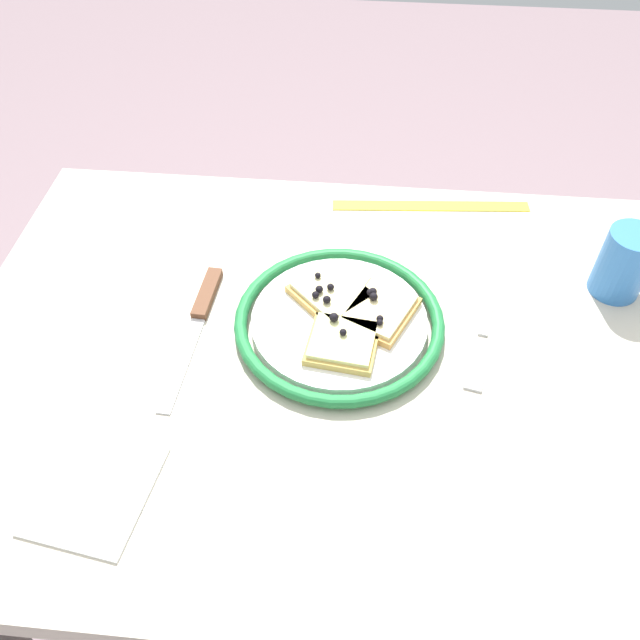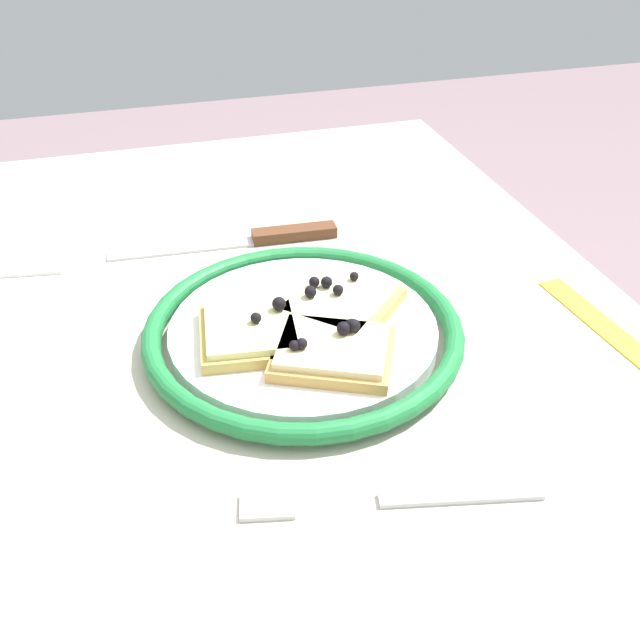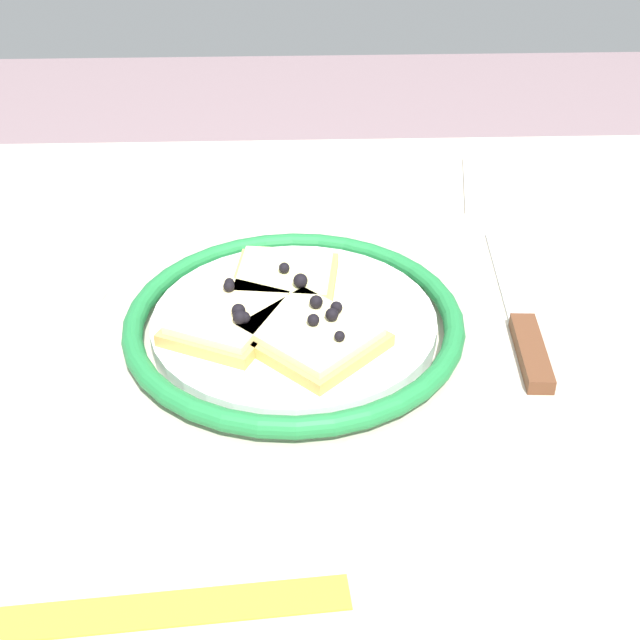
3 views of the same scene
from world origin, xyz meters
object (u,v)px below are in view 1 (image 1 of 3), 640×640
(pizza_slice_side, at_px, (376,310))
(napkin, at_px, (95,490))
(fork, at_px, (483,331))
(dining_table, at_px, (373,397))
(cup, at_px, (624,263))
(pizza_slice_far, at_px, (332,293))
(knife, at_px, (201,311))
(measuring_tape, at_px, (431,206))
(plate, at_px, (339,321))
(pizza_slice_near, at_px, (342,342))

(pizza_slice_side, bearing_deg, napkin, 42.94)
(fork, bearing_deg, dining_table, 19.99)
(pizza_slice_side, distance_m, cup, 0.34)
(dining_table, distance_m, pizza_slice_side, 0.13)
(pizza_slice_far, height_order, fork, pizza_slice_far)
(fork, bearing_deg, cup, -152.08)
(pizza_slice_side, bearing_deg, pizza_slice_far, -23.50)
(dining_table, height_order, pizza_slice_far, pizza_slice_far)
(pizza_slice_side, bearing_deg, cup, -163.76)
(dining_table, height_order, knife, knife)
(cup, xyz_separation_m, measuring_tape, (0.25, -0.16, -0.05))
(measuring_tape, xyz_separation_m, napkin, (0.37, 0.52, 0.00))
(pizza_slice_far, relative_size, pizza_slice_side, 1.09)
(cup, distance_m, napkin, 0.71)
(dining_table, relative_size, plate, 3.97)
(pizza_slice_far, height_order, cup, cup)
(dining_table, relative_size, measuring_tape, 3.51)
(dining_table, bearing_deg, pizza_slice_side, -85.06)
(plate, xyz_separation_m, pizza_slice_far, (0.01, -0.04, 0.01))
(fork, height_order, napkin, same)
(dining_table, xyz_separation_m, knife, (0.24, -0.05, 0.10))
(measuring_tape, bearing_deg, cup, 141.97)
(pizza_slice_near, relative_size, pizza_slice_far, 0.74)
(fork, bearing_deg, plate, 2.45)
(dining_table, height_order, cup, cup)
(fork, distance_m, measuring_tape, 0.27)
(pizza_slice_far, height_order, measuring_tape, pizza_slice_far)
(dining_table, height_order, plate, plate)
(cup, bearing_deg, pizza_slice_side, 16.24)
(dining_table, height_order, pizza_slice_side, pizza_slice_side)
(plate, relative_size, fork, 1.36)
(measuring_tape, bearing_deg, napkin, 50.42)
(pizza_slice_far, bearing_deg, pizza_slice_near, 103.38)
(cup, bearing_deg, measuring_tape, -33.40)
(cup, relative_size, measuring_tape, 0.32)
(fork, height_order, measuring_tape, fork)
(cup, bearing_deg, pizza_slice_near, 22.60)
(plate, bearing_deg, pizza_slice_side, -166.94)
(pizza_slice_near, xyz_separation_m, pizza_slice_far, (0.02, -0.08, 0.00))
(pizza_slice_near, bearing_deg, dining_table, -173.74)
(pizza_slice_far, distance_m, pizza_slice_side, 0.07)
(measuring_tape, bearing_deg, pizza_slice_far, 54.40)
(fork, xyz_separation_m, napkin, (0.43, 0.27, 0.00))
(pizza_slice_side, bearing_deg, dining_table, 94.94)
(pizza_slice_far, relative_size, fork, 0.64)
(measuring_tape, bearing_deg, knife, 35.40)
(pizza_slice_near, height_order, knife, pizza_slice_near)
(dining_table, xyz_separation_m, plate, (0.05, -0.04, 0.10))
(plate, relative_size, pizza_slice_side, 2.32)
(pizza_slice_near, relative_size, napkin, 0.71)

